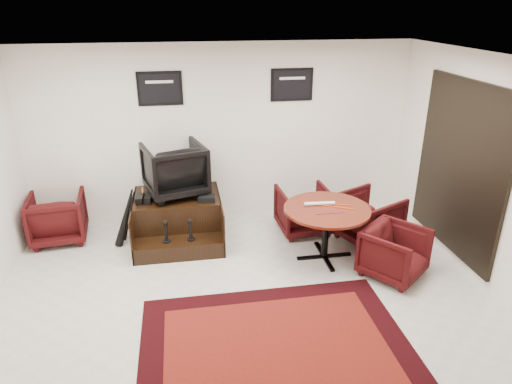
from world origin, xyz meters
TOP-DOWN VIEW (x-y plane):
  - ground at (0.00, 0.00)m, footprint 6.00×6.00m
  - room_shell at (0.41, 0.12)m, footprint 6.02×5.02m
  - area_rug at (0.20, -0.79)m, footprint 2.82×2.12m
  - shine_podium at (-0.76, 1.85)m, footprint 1.28×1.31m
  - shine_chair at (-0.76, 1.99)m, footprint 1.01×0.98m
  - shoes_pair at (-1.22, 1.78)m, footprint 0.24×0.29m
  - polish_kit at (-0.33, 1.64)m, footprint 0.25×0.18m
  - umbrella_black at (-1.51, 1.71)m, footprint 0.34×0.13m
  - umbrella_hooked at (-1.49, 1.90)m, footprint 0.30×0.11m
  - armchair_side at (-2.53, 2.07)m, footprint 0.84×0.80m
  - meeting_table at (1.24, 0.89)m, footprint 1.17×1.17m
  - table_chair_back at (1.16, 1.74)m, footprint 0.80×0.75m
  - table_chair_window at (2.04, 1.29)m, footprint 1.00×1.02m
  - table_chair_corner at (1.99, 0.31)m, footprint 0.98×0.98m
  - paper_roll at (1.17, 1.00)m, footprint 0.42×0.08m
  - table_clutter at (1.35, 0.89)m, footprint 0.56×0.36m

SIDE VIEW (x-z plane):
  - ground at x=0.00m, z-range 0.00..0.00m
  - area_rug at x=0.20m, z-range 0.00..0.01m
  - shine_podium at x=-0.76m, z-range -0.03..0.63m
  - table_chair_corner at x=1.99m, z-range 0.00..0.74m
  - table_chair_back at x=1.16m, z-range 0.00..0.78m
  - armchair_side at x=-2.53m, z-range 0.00..0.79m
  - umbrella_hooked at x=-1.49m, z-range 0.00..0.81m
  - table_chair_window at x=2.04m, z-range 0.00..0.81m
  - umbrella_black at x=-1.51m, z-range 0.00..0.92m
  - meeting_table at x=1.24m, z-range 0.29..1.06m
  - polish_kit at x=-0.33m, z-range 0.66..0.74m
  - shoes_pair at x=-1.22m, z-range 0.66..0.75m
  - table_clutter at x=1.35m, z-range 0.76..0.78m
  - paper_roll at x=1.17m, z-range 0.77..0.82m
  - shine_chair at x=-0.76m, z-range 0.66..1.51m
  - room_shell at x=0.41m, z-range 0.38..3.19m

